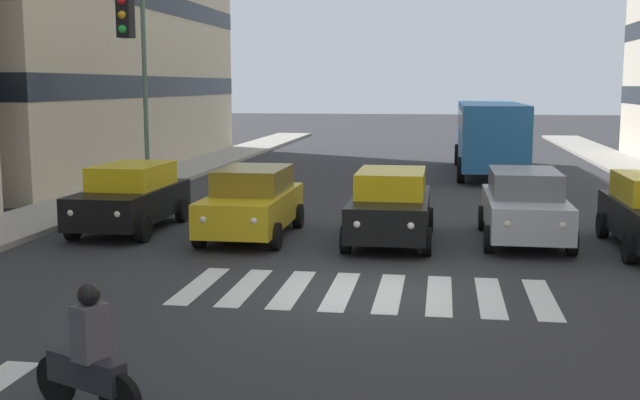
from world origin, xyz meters
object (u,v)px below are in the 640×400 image
(car_1, at_px, (524,205))
(car_4, at_px, (131,197))
(bus_behind_traffic, at_px, (489,130))
(car_3, at_px, (252,202))
(motorcycle_with_rider, at_px, (88,361))
(street_lamp_right, at_px, (155,61))
(car_2, at_px, (391,205))

(car_1, xyz_separation_m, car_4, (9.96, 0.05, 0.00))
(car_1, height_order, bus_behind_traffic, bus_behind_traffic)
(bus_behind_traffic, bearing_deg, car_3, 67.10)
(car_3, height_order, car_4, same)
(car_1, xyz_separation_m, car_3, (6.63, 0.45, 0.00))
(car_1, relative_size, motorcycle_with_rider, 2.80)
(car_1, bearing_deg, car_4, 0.26)
(motorcycle_with_rider, bearing_deg, street_lamp_right, -71.96)
(car_4, bearing_deg, car_2, 175.99)
(car_2, bearing_deg, street_lamp_right, -42.36)
(car_3, distance_m, motorcycle_with_rider, 10.81)
(bus_behind_traffic, bearing_deg, car_1, 90.00)
(car_1, xyz_separation_m, street_lamp_right, (12.04, -7.55, 3.69))
(car_1, xyz_separation_m, car_2, (3.19, 0.52, 0.00))
(car_1, relative_size, car_3, 1.00)
(car_2, distance_m, car_4, 6.79)
(bus_behind_traffic, height_order, street_lamp_right, street_lamp_right)
(bus_behind_traffic, xyz_separation_m, street_lamp_right, (12.04, 7.68, 2.72))
(car_1, distance_m, car_3, 6.64)
(car_4, relative_size, bus_behind_traffic, 0.42)
(car_1, height_order, car_4, same)
(car_3, xyz_separation_m, motorcycle_with_rider, (-0.70, 10.78, -0.24))
(car_1, height_order, car_2, same)
(car_2, xyz_separation_m, car_4, (6.77, -0.47, 0.00))
(car_4, height_order, bus_behind_traffic, bus_behind_traffic)
(bus_behind_traffic, relative_size, street_lamp_right, 1.43)
(car_2, xyz_separation_m, motorcycle_with_rider, (2.74, 10.71, -0.24))
(car_1, xyz_separation_m, bus_behind_traffic, (0.00, -15.23, 0.97))
(car_1, distance_m, car_4, 9.96)
(car_4, bearing_deg, motorcycle_with_rider, 109.85)
(car_2, bearing_deg, car_4, -4.01)
(car_4, relative_size, motorcycle_with_rider, 2.80)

